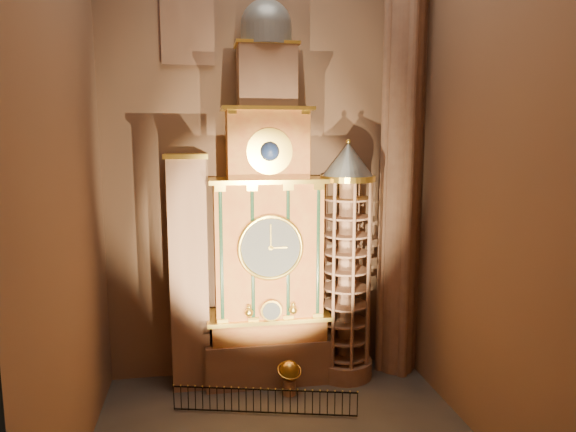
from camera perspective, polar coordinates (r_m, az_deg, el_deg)
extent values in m
plane|color=brown|center=(23.02, -2.70, 9.05)|extent=(22.00, 0.00, 22.00)
plane|color=brown|center=(17.36, -23.92, 8.43)|extent=(0.00, 22.00, 22.00)
plane|color=brown|center=(19.49, 20.78, 8.56)|extent=(0.00, 22.00, 22.00)
cube|color=#8C634C|center=(24.14, -2.22, -15.41)|extent=(5.60, 2.20, 2.00)
cube|color=#954120|center=(23.56, -2.24, -12.08)|extent=(5.00, 2.00, 1.00)
cube|color=yellow|center=(23.33, -2.24, -10.86)|extent=(5.40, 2.30, 0.18)
cube|color=#954120|center=(22.56, -2.30, -3.74)|extent=(4.60, 2.00, 6.00)
cylinder|color=black|center=(21.56, -7.43, -4.39)|extent=(0.32, 0.32, 5.60)
cylinder|color=black|center=(21.64, -3.98, -4.29)|extent=(0.32, 0.32, 5.60)
cylinder|color=black|center=(21.84, -0.05, -4.15)|extent=(0.32, 0.32, 5.60)
cylinder|color=black|center=(22.08, 3.29, -4.02)|extent=(0.32, 0.32, 5.60)
cube|color=yellow|center=(22.05, -2.33, 4.00)|extent=(5.00, 2.25, 0.18)
cylinder|color=#2D3033|center=(21.52, -1.95, -3.53)|extent=(2.60, 0.12, 2.60)
torus|color=yellow|center=(21.47, -1.94, -3.56)|extent=(2.80, 0.16, 2.80)
cylinder|color=yellow|center=(22.11, -1.86, -10.47)|extent=(0.90, 0.10, 0.90)
sphere|color=yellow|center=(22.07, -4.37, -10.66)|extent=(0.36, 0.36, 0.36)
sphere|color=yellow|center=(22.31, 0.58, -10.42)|extent=(0.36, 0.36, 0.36)
cube|color=#954120|center=(22.03, -2.37, 7.77)|extent=(3.40, 1.80, 3.00)
sphere|color=#0D1944|center=(21.13, -2.05, 7.19)|extent=(0.80, 0.80, 0.80)
cube|color=yellow|center=(22.01, -2.38, 11.80)|extent=(3.80, 2.00, 0.15)
cube|color=#8C634C|center=(22.16, -2.42, 15.03)|extent=(2.40, 1.60, 2.60)
sphere|color=slate|center=(22.49, -2.45, 20.35)|extent=(2.10, 2.10, 2.10)
cylinder|color=yellow|center=(22.69, -2.47, 22.58)|extent=(0.14, 0.14, 0.80)
cube|color=#8C634C|center=(22.63, -10.90, -6.46)|extent=(1.60, 1.40, 10.00)
cube|color=yellow|center=(22.83, -10.78, -11.58)|extent=(1.35, 0.10, 2.10)
cube|color=#4C2514|center=(22.78, -10.78, -11.64)|extent=(1.05, 0.04, 1.75)
cube|color=yellow|center=(22.07, -10.97, -5.24)|extent=(1.35, 0.10, 2.10)
cube|color=#4C2514|center=(22.01, -10.97, -5.28)|extent=(1.05, 0.04, 1.75)
cube|color=yellow|center=(21.60, -11.17, 1.47)|extent=(1.35, 0.10, 2.10)
cube|color=#4C2514|center=(21.54, -11.17, 1.45)|extent=(1.05, 0.04, 1.75)
cube|color=yellow|center=(21.87, -11.29, 6.55)|extent=(1.80, 1.60, 0.20)
cylinder|color=#8C634C|center=(24.77, 6.28, -16.32)|extent=(2.50, 2.50, 0.80)
cylinder|color=#8C634C|center=(23.23, 6.46, -6.21)|extent=(0.70, 0.70, 8.20)
cylinder|color=yellow|center=(22.52, 6.64, 4.17)|extent=(2.40, 2.40, 0.25)
cone|color=slate|center=(22.47, 6.68, 6.21)|extent=(2.30, 2.30, 1.50)
sphere|color=yellow|center=(22.45, 6.72, 8.24)|extent=(0.20, 0.20, 0.20)
cylinder|color=#8C634C|center=(23.59, 12.67, 8.84)|extent=(1.60, 1.60, 22.00)
cylinder|color=#8C634C|center=(23.91, 14.46, 8.78)|extent=(0.44, 0.44, 22.00)
cylinder|color=#8C634C|center=(23.30, 10.82, 8.90)|extent=(0.44, 0.44, 22.00)
cylinder|color=#8C634C|center=(24.34, 11.95, 8.86)|extent=(0.44, 0.44, 22.00)
cylinder|color=#8C634C|center=(22.85, 13.43, 8.83)|extent=(0.44, 0.44, 22.00)
cube|color=navy|center=(23.47, -11.20, 22.46)|extent=(2.00, 0.10, 5.00)
cube|color=#8C634C|center=(23.42, -11.21, 22.49)|extent=(2.20, 0.06, 5.20)
cylinder|color=#8C634C|center=(23.07, 0.16, -18.45)|extent=(0.57, 0.57, 0.66)
sphere|color=#BD8E35|center=(22.73, 0.16, -16.76)|extent=(0.85, 0.85, 0.85)
torus|color=#BD8E35|center=(22.73, 0.16, -16.76)|extent=(1.19, 1.14, 0.46)
cube|color=black|center=(21.31, -2.65, -18.71)|extent=(7.09, 1.80, 0.04)
cube|color=black|center=(21.77, -2.63, -20.95)|extent=(7.09, 1.80, 0.04)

